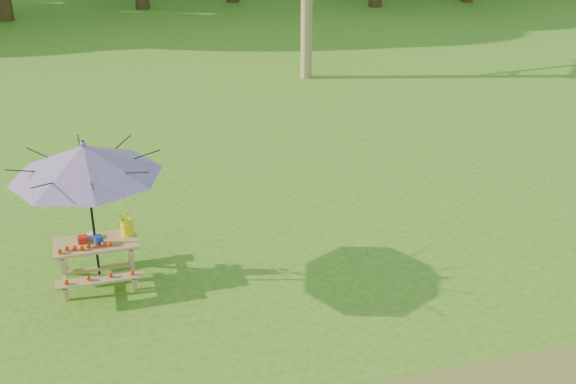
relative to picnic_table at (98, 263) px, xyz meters
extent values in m
plane|color=#357015|center=(2.44, -1.07, -0.33)|extent=(120.00, 120.00, 0.00)
cube|color=#9A7645|center=(0.00, 0.00, 0.32)|extent=(1.20, 0.62, 0.04)
cube|color=#9A7645|center=(0.00, -0.55, 0.03)|extent=(1.20, 0.22, 0.04)
cube|color=#9A7645|center=(0.00, 0.55, 0.03)|extent=(1.20, 0.22, 0.04)
cylinder|color=black|center=(0.00, 0.00, 0.80)|extent=(0.04, 0.04, 2.25)
cone|color=#1B6F9C|center=(0.00, 0.00, 1.62)|extent=(2.27, 2.27, 0.46)
sphere|color=#1B6F9C|center=(0.00, 0.00, 1.87)|extent=(0.08, 0.08, 0.08)
cube|color=#B1220E|center=(-0.17, 0.05, 0.39)|extent=(0.14, 0.12, 0.10)
cylinder|color=#1338A1|center=(0.05, -0.07, 0.41)|extent=(0.13, 0.13, 0.13)
cube|color=silver|center=(-0.05, 0.16, 0.38)|extent=(0.13, 0.13, 0.07)
cylinder|color=yellow|center=(0.48, 0.11, 0.44)|extent=(0.19, 0.19, 0.19)
imported|color=yellow|center=(0.48, 0.11, 0.62)|extent=(0.31, 0.29, 0.29)
camera|label=1|loc=(0.15, -9.62, 5.42)|focal=45.00mm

